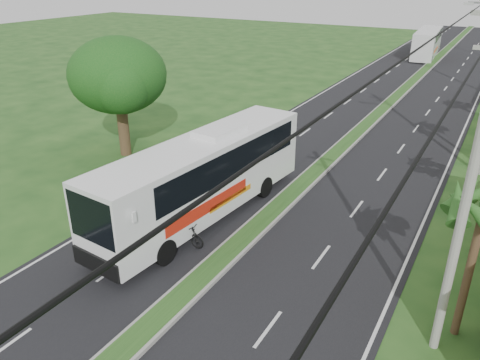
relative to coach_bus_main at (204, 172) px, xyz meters
The scene contains 10 objects.
ground 6.72m from the coach_bus_main, 63.63° to the right, with size 180.00×180.00×0.00m, color #1C4419.
road_asphalt 14.81m from the coach_bus_main, 78.96° to the left, with size 14.00×160.00×0.02m, color black.
median_strip 14.79m from the coach_bus_main, 78.96° to the left, with size 1.20×160.00×0.18m.
lane_edge_left 15.05m from the coach_bus_main, 105.20° to the left, with size 0.12×160.00×0.01m, color silver.
lane_edge_right 17.37m from the coach_bus_main, 56.50° to the left, with size 0.12×160.00×0.01m, color silver.
shade_tree 10.64m from the coach_bus_main, 154.86° to the left, with size 6.30×6.00×7.54m.
utility_pole_a 12.34m from the coach_bus_main, 17.89° to the right, with size 1.60×0.28×11.00m.
coach_bus_main is the anchor object (origin of this frame).
coach_bus_far 52.98m from the coach_bus_main, 88.92° to the left, with size 3.50×12.34×3.55m.
motorcyclist 3.22m from the coach_bus_main, 73.49° to the right, with size 1.89×0.62×2.17m.
Camera 1 is at (8.82, -11.17, 11.19)m, focal length 35.00 mm.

